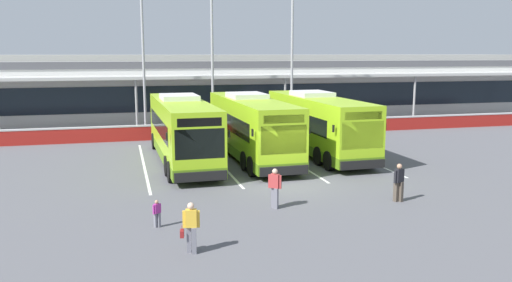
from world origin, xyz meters
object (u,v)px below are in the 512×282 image
coach_bus_left_centre (251,128)px  lamp_post_east (292,51)px  coach_bus_leftmost (182,131)px  pedestrian_child (157,213)px  lamp_post_west (143,51)px  pedestrian_with_handbag (191,226)px  pedestrian_near_bin (399,181)px  pedestrian_in_dark_coat (275,187)px  lamp_post_centre (212,51)px  coach_bus_centre (317,125)px

coach_bus_left_centre → lamp_post_east: 12.33m
coach_bus_leftmost → pedestrian_child: bearing=-101.2°
lamp_post_west → pedestrian_with_handbag: bearing=-89.6°
lamp_post_east → pedestrian_near_bin: bearing=-95.8°
coach_bus_left_centre → lamp_post_west: size_ratio=1.11×
pedestrian_in_dark_coat → coach_bus_left_centre: bearing=81.3°
coach_bus_left_centre → pedestrian_near_bin: coach_bus_left_centre is taller
coach_bus_leftmost → pedestrian_child: (-2.22, -11.15, -1.24)m
pedestrian_with_handbag → pedestrian_near_bin: 9.80m
lamp_post_centre → pedestrian_with_handbag: bearing=-101.6°
pedestrian_with_handbag → pedestrian_child: 2.86m
coach_bus_leftmost → lamp_post_centre: lamp_post_centre is taller
coach_bus_centre → pedestrian_near_bin: bearing=-93.0°
pedestrian_near_bin → lamp_post_west: bearing=113.5°
pedestrian_with_handbag → pedestrian_in_dark_coat: same height
coach_bus_leftmost → lamp_post_centre: 12.00m
coach_bus_left_centre → pedestrian_child: 13.01m
pedestrian_with_handbag → pedestrian_near_bin: same height
coach_bus_leftmost → lamp_post_west: bearing=97.9°
pedestrian_near_bin → lamp_post_east: lamp_post_east is taller
coach_bus_left_centre → lamp_post_west: (-5.60, 10.86, 4.50)m
pedestrian_in_dark_coat → pedestrian_child: (-4.74, -1.18, -0.33)m
pedestrian_child → coach_bus_leftmost: bearing=78.8°
lamp_post_west → coach_bus_leftmost: bearing=-82.1°
coach_bus_centre → pedestrian_with_handbag: 17.35m
coach_bus_centre → lamp_post_west: bearing=133.1°
coach_bus_centre → lamp_post_east: bearing=80.9°
pedestrian_near_bin → coach_bus_centre: bearing=87.0°
pedestrian_with_handbag → lamp_post_centre: bearing=78.4°
pedestrian_child → lamp_post_east: size_ratio=0.09×
pedestrian_in_dark_coat → lamp_post_west: size_ratio=0.15×
pedestrian_with_handbag → lamp_post_east: 27.00m
pedestrian_with_handbag → coach_bus_centre: bearing=55.9°
pedestrian_with_handbag → pedestrian_near_bin: (9.16, 3.48, 0.02)m
lamp_post_east → coach_bus_leftmost: bearing=-134.5°
coach_bus_left_centre → pedestrian_in_dark_coat: (-1.55, -10.13, -0.91)m
pedestrian_in_dark_coat → lamp_post_centre: (1.10, 20.49, 5.42)m
pedestrian_near_bin → pedestrian_in_dark_coat: bearing=175.5°
coach_bus_leftmost → pedestrian_in_dark_coat: size_ratio=7.53×
pedestrian_with_handbag → pedestrian_near_bin: bearing=20.8°
lamp_post_centre → pedestrian_near_bin: bearing=-78.7°
pedestrian_with_handbag → pedestrian_in_dark_coat: bearing=45.1°
pedestrian_child → lamp_post_east: bearing=60.3°
coach_bus_leftmost → pedestrian_child: 11.44m
pedestrian_child → lamp_post_centre: lamp_post_centre is taller
pedestrian_with_handbag → lamp_post_centre: (4.99, 24.39, 5.43)m
lamp_post_west → pedestrian_child: bearing=-91.8°
lamp_post_centre → pedestrian_in_dark_coat: bearing=-93.1°
coach_bus_leftmost → pedestrian_near_bin: (7.79, -10.38, -0.91)m
coach_bus_centre → pedestrian_in_dark_coat: 12.00m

